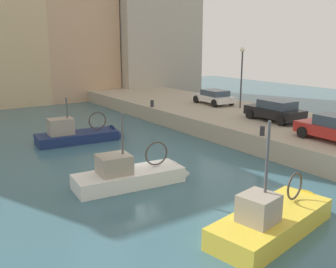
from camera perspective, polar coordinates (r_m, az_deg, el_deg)
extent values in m
plane|color=#386070|center=(20.12, -5.09, -5.25)|extent=(80.00, 80.00, 0.00)
cube|color=#ADA08C|center=(27.22, 16.51, 0.57)|extent=(9.00, 56.00, 1.20)
cube|color=gold|center=(14.25, 15.11, -13.99)|extent=(5.52, 2.85, 1.52)
cone|color=gold|center=(16.68, 20.40, -10.19)|extent=(1.20, 1.87, 1.73)
cube|color=#896B4C|center=(13.95, 15.29, -11.50)|extent=(5.29, 2.66, 0.08)
cube|color=gray|center=(13.00, 13.32, -10.78)|extent=(1.33, 1.29, 0.96)
cylinder|color=#4C4C51|center=(12.85, 14.42, -5.51)|extent=(0.10, 0.10, 3.39)
torus|color=#3F3833|center=(14.92, 18.33, -7.36)|extent=(1.07, 0.27, 1.07)
sphere|color=white|center=(13.48, 7.66, -14.22)|extent=(0.32, 0.32, 0.32)
cube|color=navy|center=(26.12, -13.35, -1.13)|extent=(5.33, 2.38, 1.26)
cone|color=navy|center=(27.02, -7.36, -0.37)|extent=(1.05, 1.81, 1.73)
cube|color=#B2A893|center=(25.99, -13.41, 0.08)|extent=(5.11, 2.21, 0.08)
cube|color=gray|center=(25.62, -15.67, 1.06)|extent=(1.64, 1.29, 1.06)
cylinder|color=#4C4C51|center=(25.60, -14.76, 2.58)|extent=(0.10, 0.10, 2.43)
torus|color=#3F3833|center=(26.24, -10.46, 1.97)|extent=(1.22, 0.19, 1.22)
sphere|color=white|center=(26.73, -17.20, -0.62)|extent=(0.32, 0.32, 0.32)
cube|color=white|center=(18.03, -5.76, -7.55)|extent=(5.20, 2.21, 1.37)
cone|color=white|center=(19.25, 2.18, -6.08)|extent=(1.04, 1.64, 1.57)
cube|color=#B2A893|center=(17.81, -5.81, -5.70)|extent=(4.98, 2.05, 0.08)
cube|color=gray|center=(17.41, -8.02, -4.53)|extent=(1.54, 1.38, 0.90)
cylinder|color=#4C4C51|center=(17.29, -6.80, -1.44)|extent=(0.10, 0.10, 2.81)
torus|color=#3F3833|center=(18.16, -1.75, -2.92)|extent=(1.18, 0.19, 1.18)
sphere|color=white|center=(18.32, -11.36, -6.72)|extent=(0.32, 0.32, 0.32)
cube|color=silver|center=(33.35, 6.78, 5.33)|extent=(2.04, 3.97, 0.50)
cube|color=#384756|center=(33.13, 7.01, 6.11)|extent=(1.72, 2.26, 0.47)
cylinder|color=black|center=(33.90, 4.21, 5.18)|extent=(0.26, 0.65, 0.64)
cylinder|color=black|center=(34.95, 6.65, 5.38)|extent=(0.26, 0.65, 0.64)
cylinder|color=black|center=(31.80, 6.91, 4.55)|extent=(0.26, 0.65, 0.64)
cylinder|color=black|center=(32.92, 9.41, 4.78)|extent=(0.26, 0.65, 0.64)
cube|color=black|center=(27.08, 15.52, 3.13)|extent=(1.91, 4.13, 0.62)
cube|color=#384756|center=(26.85, 15.92, 4.29)|extent=(1.64, 2.33, 0.55)
cylinder|color=black|center=(27.43, 12.08, 2.90)|extent=(0.24, 0.65, 0.64)
cylinder|color=black|center=(28.70, 14.65, 3.22)|extent=(0.24, 0.65, 0.64)
cylinder|color=black|center=(25.57, 16.43, 1.87)|extent=(0.24, 0.65, 0.64)
cylinder|color=black|center=(26.93, 18.95, 2.26)|extent=(0.24, 0.65, 0.64)
cube|color=red|center=(22.51, 23.68, 0.36)|extent=(1.88, 4.45, 0.60)
cylinder|color=black|center=(22.77, 19.37, 0.24)|extent=(0.25, 0.65, 0.64)
cylinder|color=black|center=(24.07, 21.90, 0.72)|extent=(0.25, 0.65, 0.64)
cylinder|color=#2D2D33|center=(22.67, 13.85, 0.45)|extent=(0.28, 0.28, 0.55)
cylinder|color=#2D2D33|center=(31.79, -2.38, 4.55)|extent=(0.28, 0.28, 0.55)
cylinder|color=#38383D|center=(31.52, 10.85, 7.87)|extent=(0.12, 0.12, 4.50)
sphere|color=#F2EACC|center=(31.38, 11.05, 12.23)|extent=(0.36, 0.36, 0.36)
cube|color=#B2A899|center=(48.86, -2.42, 18.16)|extent=(10.46, 6.74, 20.68)
cube|color=tan|center=(45.91, -13.77, 14.37)|extent=(8.05, 6.72, 14.73)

